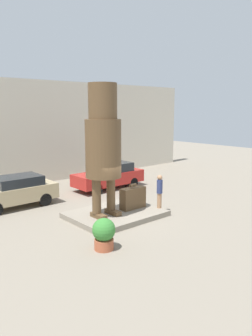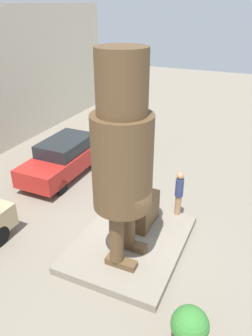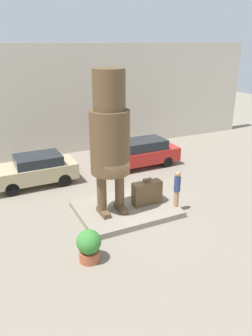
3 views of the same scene
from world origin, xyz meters
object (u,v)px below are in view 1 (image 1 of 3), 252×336
at_px(parked_car_tan, 15,191).
at_px(parked_car_red, 109,175).
at_px(planter_pot, 104,233).
at_px(statue_figure, 103,140).
at_px(giant_suitcase, 133,198).
at_px(tourist, 160,190).

relative_size(parked_car_tan, parked_car_red, 0.91).
bearing_deg(planter_pot, parked_car_red, 50.72).
xyz_separation_m(statue_figure, planter_pot, (-1.84, -2.42, -2.99)).
xyz_separation_m(statue_figure, giant_suitcase, (1.67, -0.06, -2.84)).
bearing_deg(planter_pot, giant_suitcase, 33.87).
height_order(statue_figure, parked_car_tan, statue_figure).
height_order(giant_suitcase, parked_car_tan, parked_car_tan).
bearing_deg(statue_figure, tourist, -17.38).
bearing_deg(giant_suitcase, planter_pot, -146.13).
relative_size(tourist, parked_car_tan, 0.39).
xyz_separation_m(giant_suitcase, planter_pot, (-3.51, -2.36, -0.15)).
distance_m(statue_figure, parked_car_tan, 5.75).
height_order(giant_suitcase, parked_car_red, parked_car_red).
bearing_deg(parked_car_tan, planter_pot, 92.24).
relative_size(giant_suitcase, planter_pot, 1.13).
xyz_separation_m(statue_figure, tourist, (2.67, -0.84, -2.47)).
relative_size(giant_suitcase, parked_car_tan, 0.32).
xyz_separation_m(giant_suitcase, parked_car_red, (2.22, 4.65, 0.08)).
bearing_deg(parked_car_tan, tourist, 131.48).
xyz_separation_m(statue_figure, parked_car_red, (3.89, 4.59, -2.76)).
xyz_separation_m(statue_figure, parked_car_tan, (-2.12, 4.58, -2.75)).
bearing_deg(tourist, giant_suitcase, 142.36).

